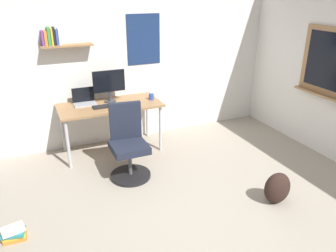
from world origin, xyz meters
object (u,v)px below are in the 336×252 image
office_chair (128,146)px  backpack (277,188)px  keyboard (106,106)px  book_stack_on_floor (14,233)px  desk (110,109)px  monitor_primary (109,84)px  laptop (84,100)px  coffee_mug (151,97)px  computer_mouse (125,103)px

office_chair → backpack: office_chair is taller
keyboard → book_stack_on_floor: bearing=-133.2°
desk → keyboard: size_ratio=3.91×
monitor_primary → keyboard: size_ratio=1.25×
office_chair → laptop: (-0.35, 0.92, 0.38)m
coffee_mug → laptop: bearing=168.5°
backpack → book_stack_on_floor: size_ratio=1.59×
coffee_mug → backpack: (0.74, -1.99, -0.59)m
office_chair → laptop: laptop is taller
office_chair → laptop: size_ratio=3.06×
laptop → backpack: 2.82m
laptop → coffee_mug: bearing=-11.5°
keyboard → computer_mouse: 0.28m
desk → laptop: laptop is taller
desk → backpack: bearing=-56.1°
laptop → computer_mouse: (0.53, -0.24, -0.04)m
desk → monitor_primary: bearing=71.8°
coffee_mug → book_stack_on_floor: (-2.00, -1.44, -0.71)m
coffee_mug → keyboard: bearing=-175.9°
laptop → monitor_primary: 0.42m
monitor_primary → computer_mouse: bearing=-48.6°
office_chair → backpack: bearing=-43.2°
desk → laptop: 0.38m
keyboard → book_stack_on_floor: size_ratio=1.56×
coffee_mug → computer_mouse: bearing=-173.1°
monitor_primary → desk: bearing=-108.2°
desk → computer_mouse: computer_mouse is taller
desk → keyboard: (-0.07, -0.08, 0.08)m
book_stack_on_floor → office_chair: bearing=27.0°
backpack → computer_mouse: bearing=120.7°
desk → book_stack_on_floor: bearing=-133.0°
desk → book_stack_on_floor: desk is taller
office_chair → keyboard: 0.76m
office_chair → computer_mouse: 0.78m
laptop → keyboard: bearing=-43.9°
keyboard → backpack: size_ratio=0.98×
desk → book_stack_on_floor: size_ratio=6.09×
coffee_mug → office_chair: bearing=-129.5°
book_stack_on_floor → backpack: bearing=-11.3°
office_chair → backpack: 1.85m
book_stack_on_floor → coffee_mug: bearing=35.8°
backpack → office_chair: bearing=136.8°
office_chair → coffee_mug: bearing=50.5°
desk → computer_mouse: bearing=-22.2°
monitor_primary → computer_mouse: size_ratio=4.46×
desk → book_stack_on_floor: (-1.38, -1.48, -0.60)m
office_chair → monitor_primary: size_ratio=2.05×
computer_mouse → book_stack_on_floor: bearing=-138.7°
desk → coffee_mug: (0.62, -0.03, 0.12)m
coffee_mug → book_stack_on_floor: size_ratio=0.39×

